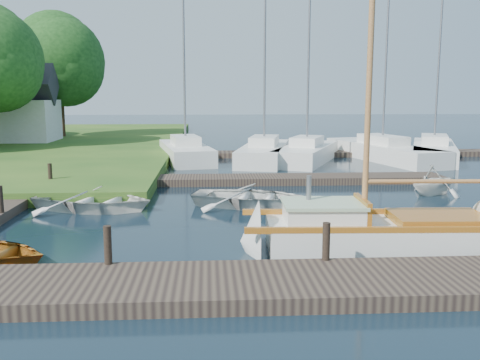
{
  "coord_description": "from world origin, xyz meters",
  "views": [
    {
      "loc": [
        -0.95,
        -15.65,
        3.75
      ],
      "look_at": [
        0.0,
        0.0,
        1.2
      ],
      "focal_mm": 40.0,
      "sensor_mm": 36.0,
      "label": 1
    }
  ],
  "objects": [
    {
      "name": "house_c",
      "position": [
        -14.0,
        22.0,
        2.58
      ],
      "size": [
        5.25,
        4.0,
        5.28
      ],
      "color": "white",
      "rests_on": "shore"
    },
    {
      "name": "marina_boat_3",
      "position": [
        8.97,
        14.07,
        0.58
      ],
      "size": [
        4.47,
        9.76,
        12.49
      ],
      "rotation": [
        0.0,
        0.0,
        1.82
      ],
      "color": "white",
      "rests_on": "ground"
    },
    {
      "name": "mooring_post_4",
      "position": [
        -7.0,
        0.0,
        0.7
      ],
      "size": [
        0.16,
        0.16,
        0.8
      ],
      "primitive_type": "cylinder",
      "color": "black",
      "rests_on": "left_dock"
    },
    {
      "name": "pontoon",
      "position": [
        10.0,
        16.0,
        0.15
      ],
      "size": [
        30.0,
        1.6,
        0.3
      ],
      "primitive_type": "cube",
      "color": "#2C211D",
      "rests_on": "ground"
    },
    {
      "name": "tender_a",
      "position": [
        -4.68,
        1.61,
        0.41
      ],
      "size": [
        4.6,
        3.84,
        0.82
      ],
      "primitive_type": "imported",
      "rotation": [
        0.0,
        0.0,
        1.28
      ],
      "color": "white",
      "rests_on": "ground"
    },
    {
      "name": "tree_7",
      "position": [
        -12.0,
        26.05,
        6.2
      ],
      "size": [
        6.83,
        6.83,
        9.38
      ],
      "color": "#332114",
      "rests_on": "shore"
    },
    {
      "name": "tender_c",
      "position": [
        0.48,
        1.87,
        0.41
      ],
      "size": [
        4.53,
        3.75,
        0.81
      ],
      "primitive_type": "imported",
      "rotation": [
        0.0,
        0.0,
        1.3
      ],
      "color": "white",
      "rests_on": "ground"
    },
    {
      "name": "marina_boat_4",
      "position": [
        11.96,
        14.04,
        0.58
      ],
      "size": [
        5.19,
        8.63,
        11.75
      ],
      "rotation": [
        0.0,
        0.0,
        1.19
      ],
      "color": "white",
      "rests_on": "ground"
    },
    {
      "name": "mooring_post_2",
      "position": [
        1.5,
        -5.0,
        0.7
      ],
      "size": [
        0.16,
        0.16,
        0.8
      ],
      "primitive_type": "cylinder",
      "color": "black",
      "rests_on": "near_dock"
    },
    {
      "name": "near_dock",
      "position": [
        0.0,
        -6.0,
        0.15
      ],
      "size": [
        18.0,
        2.2,
        0.3
      ],
      "primitive_type": "cube",
      "color": "#2C211D",
      "rests_on": "ground"
    },
    {
      "name": "marina_boat_1",
      "position": [
        2.17,
        13.75,
        0.57
      ],
      "size": [
        3.88,
        8.28,
        10.48
      ],
      "rotation": [
        0.0,
        0.0,
        1.35
      ],
      "color": "white",
      "rests_on": "ground"
    },
    {
      "name": "sailboat",
      "position": [
        3.15,
        -3.37,
        0.34
      ],
      "size": [
        7.23,
        2.29,
        9.83
      ],
      "rotation": [
        0.0,
        0.0,
        -0.05
      ],
      "color": "white",
      "rests_on": "ground"
    },
    {
      "name": "marina_boat_2",
      "position": [
        4.49,
        13.35,
        0.58
      ],
      "size": [
        4.91,
        7.63,
        11.88
      ],
      "rotation": [
        0.0,
        0.0,
        1.17
      ],
      "color": "white",
      "rests_on": "ground"
    },
    {
      "name": "far_dock",
      "position": [
        2.0,
        6.5,
        0.15
      ],
      "size": [
        14.0,
        1.6,
        0.3
      ],
      "primitive_type": "cube",
      "color": "#2C211D",
      "rests_on": "ground"
    },
    {
      "name": "mooring_post_5",
      "position": [
        -7.0,
        5.0,
        0.7
      ],
      "size": [
        0.16,
        0.16,
        0.8
      ],
      "primitive_type": "cylinder",
      "color": "black",
      "rests_on": "left_dock"
    },
    {
      "name": "marina_boat_0",
      "position": [
        -2.2,
        14.35,
        0.58
      ],
      "size": [
        3.51,
        7.74,
        12.09
      ],
      "rotation": [
        0.0,
        0.0,
        1.75
      ],
      "color": "white",
      "rests_on": "ground"
    },
    {
      "name": "tender_d",
      "position": [
        7.5,
        3.59,
        0.62
      ],
      "size": [
        3.04,
        2.92,
        1.24
      ],
      "primitive_type": "imported",
      "rotation": [
        0.0,
        0.0,
        2.09
      ],
      "color": "white",
      "rests_on": "ground"
    },
    {
      "name": "mooring_post_1",
      "position": [
        -3.0,
        -5.0,
        0.7
      ],
      "size": [
        0.16,
        0.16,
        0.8
      ],
      "primitive_type": "cylinder",
      "color": "black",
      "rests_on": "near_dock"
    },
    {
      "name": "ground",
      "position": [
        0.0,
        0.0,
        0.0
      ],
      "size": [
        160.0,
        160.0,
        0.0
      ],
      "primitive_type": "plane",
      "color": "black",
      "rests_on": "ground"
    }
  ]
}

